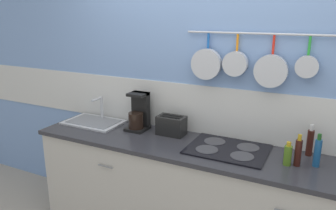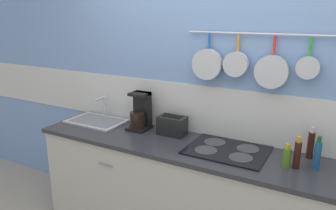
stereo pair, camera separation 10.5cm
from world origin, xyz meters
name	(u,v)px [view 1 (the left image)]	position (x,y,z in m)	size (l,w,h in m)	color
wall_back	(215,91)	(0.00, 0.33, 1.27)	(7.20, 0.14, 2.60)	#7293C6
cabinet_base	(198,201)	(0.00, 0.00, 0.43)	(2.76, 0.56, 0.86)	#B7B2A8
countertop	(199,149)	(0.00, 0.00, 0.88)	(2.80, 0.58, 0.03)	#2D2D33
sink_basin	(94,121)	(-1.09, 0.10, 0.91)	(0.53, 0.35, 0.22)	#B7BABF
coffee_maker	(139,114)	(-0.63, 0.15, 1.03)	(0.17, 0.19, 0.33)	black
toaster	(171,125)	(-0.31, 0.15, 0.97)	(0.25, 0.14, 0.16)	black
cooktop	(228,149)	(0.21, 0.05, 0.90)	(0.59, 0.45, 0.01)	black
bottle_hot_sauce	(288,155)	(0.64, -0.01, 0.97)	(0.05, 0.05, 0.17)	#4C721E
bottle_vinegar	(298,152)	(0.70, 0.01, 0.99)	(0.05, 0.05, 0.22)	#33140F
bottle_cooking_wine	(310,142)	(0.76, 0.22, 1.00)	(0.05, 0.05, 0.23)	#33140F
bottle_sesame_oil	(317,152)	(0.82, 0.06, 1.00)	(0.05, 0.05, 0.23)	navy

